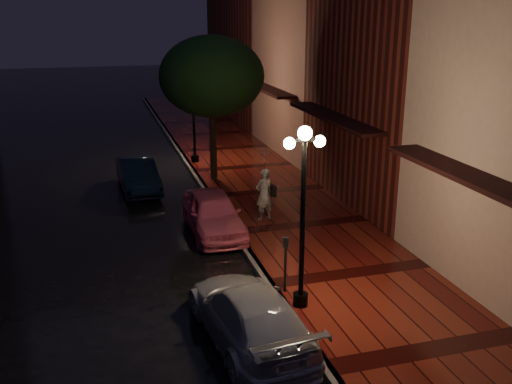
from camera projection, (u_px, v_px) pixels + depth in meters
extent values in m
plane|color=black|center=(235.00, 236.00, 18.06)|extent=(120.00, 120.00, 0.00)
cube|color=#400D0B|center=(302.00, 227.00, 18.63)|extent=(4.50, 60.00, 0.15)
cube|color=#595451|center=(235.00, 234.00, 18.04)|extent=(0.25, 60.00, 0.15)
cube|color=#511914|center=(412.00, 50.00, 20.06)|extent=(5.00, 8.00, 11.00)
cube|color=#8C5951|center=(324.00, 60.00, 27.69)|extent=(5.00, 8.00, 9.00)
cube|color=#511914|center=(264.00, 40.00, 36.69)|extent=(5.00, 12.00, 10.00)
cylinder|color=black|center=(302.00, 226.00, 12.93)|extent=(0.12, 0.12, 4.00)
cylinder|color=black|center=(301.00, 299.00, 13.49)|extent=(0.36, 0.36, 0.30)
cube|color=black|center=(305.00, 140.00, 12.32)|extent=(0.70, 0.08, 0.08)
sphere|color=#E9C98C|center=(305.00, 133.00, 12.27)|extent=(0.32, 0.32, 0.32)
sphere|color=#E9C98C|center=(289.00, 143.00, 12.24)|extent=(0.26, 0.26, 0.26)
sphere|color=#E9C98C|center=(320.00, 141.00, 12.42)|extent=(0.26, 0.26, 0.26)
cylinder|color=black|center=(194.00, 119.00, 25.74)|extent=(0.12, 0.12, 4.00)
cylinder|color=black|center=(195.00, 158.00, 26.30)|extent=(0.36, 0.36, 0.30)
cube|color=black|center=(192.00, 74.00, 25.13)|extent=(0.70, 0.08, 0.08)
sphere|color=#E9C98C|center=(192.00, 70.00, 25.09)|extent=(0.32, 0.32, 0.32)
sphere|color=#E9C98C|center=(184.00, 75.00, 25.05)|extent=(0.26, 0.26, 0.26)
sphere|color=#E9C98C|center=(200.00, 75.00, 25.24)|extent=(0.26, 0.26, 0.26)
cylinder|color=black|center=(213.00, 141.00, 23.18)|extent=(0.28, 0.28, 3.20)
ellipsoid|color=black|center=(212.00, 76.00, 22.39)|extent=(4.16, 4.16, 3.20)
sphere|color=black|center=(226.00, 89.00, 23.31)|extent=(1.80, 1.80, 1.80)
sphere|color=black|center=(200.00, 92.00, 21.74)|extent=(1.80, 1.80, 1.80)
imported|color=#E05C78|center=(213.00, 213.00, 18.11)|extent=(1.61, 3.93, 1.33)
imported|color=black|center=(138.00, 175.00, 22.41)|extent=(1.57, 3.91, 1.26)
imported|color=#ACACB4|center=(250.00, 315.00, 12.12)|extent=(2.21, 4.58, 1.28)
imported|color=white|center=(264.00, 194.00, 18.78)|extent=(0.74, 0.60, 1.76)
imported|color=silver|center=(264.00, 162.00, 18.44)|extent=(1.02, 1.04, 0.94)
cylinder|color=black|center=(264.00, 183.00, 18.66)|extent=(0.02, 0.02, 1.41)
cube|color=black|center=(273.00, 191.00, 18.78)|extent=(0.14, 0.33, 0.35)
cylinder|color=black|center=(285.00, 269.00, 14.00)|extent=(0.07, 0.07, 1.21)
cube|color=black|center=(286.00, 242.00, 13.78)|extent=(0.16, 0.13, 0.24)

